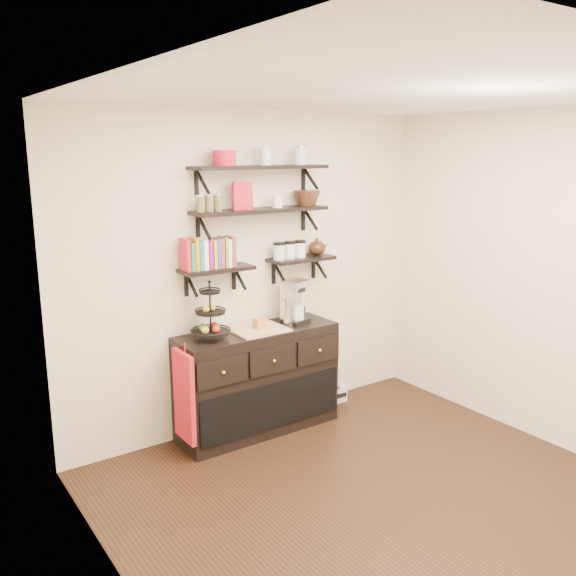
# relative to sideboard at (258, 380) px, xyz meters

# --- Properties ---
(floor) EXTENTS (3.50, 3.50, 0.00)m
(floor) POSITION_rel_sideboard_xyz_m (0.11, -1.51, -0.45)
(floor) COLOR black
(floor) RESTS_ON ground
(ceiling) EXTENTS (3.50, 3.50, 0.02)m
(ceiling) POSITION_rel_sideboard_xyz_m (0.11, -1.51, 2.25)
(ceiling) COLOR white
(ceiling) RESTS_ON back_wall
(back_wall) EXTENTS (3.50, 0.02, 2.70)m
(back_wall) POSITION_rel_sideboard_xyz_m (0.11, 0.24, 0.90)
(back_wall) COLOR beige
(back_wall) RESTS_ON ground
(left_wall) EXTENTS (0.02, 3.50, 2.70)m
(left_wall) POSITION_rel_sideboard_xyz_m (-1.64, -1.51, 0.90)
(left_wall) COLOR beige
(left_wall) RESTS_ON ground
(right_wall) EXTENTS (0.02, 3.50, 2.70)m
(right_wall) POSITION_rel_sideboard_xyz_m (1.86, -1.51, 0.90)
(right_wall) COLOR beige
(right_wall) RESTS_ON ground
(shelf_top) EXTENTS (1.20, 0.27, 0.23)m
(shelf_top) POSITION_rel_sideboard_xyz_m (0.11, 0.10, 1.78)
(shelf_top) COLOR black
(shelf_top) RESTS_ON back_wall
(shelf_mid) EXTENTS (1.20, 0.27, 0.23)m
(shelf_mid) POSITION_rel_sideboard_xyz_m (0.11, 0.10, 1.43)
(shelf_mid) COLOR black
(shelf_mid) RESTS_ON back_wall
(shelf_low_left) EXTENTS (0.60, 0.25, 0.23)m
(shelf_low_left) POSITION_rel_sideboard_xyz_m (-0.31, 0.12, 0.98)
(shelf_low_left) COLOR black
(shelf_low_left) RESTS_ON back_wall
(shelf_low_right) EXTENTS (0.60, 0.25, 0.23)m
(shelf_low_right) POSITION_rel_sideboard_xyz_m (0.53, 0.12, 0.98)
(shelf_low_right) COLOR black
(shelf_low_right) RESTS_ON back_wall
(cookbooks) EXTENTS (0.43, 0.15, 0.26)m
(cookbooks) POSITION_rel_sideboard_xyz_m (-0.36, 0.12, 1.11)
(cookbooks) COLOR red
(cookbooks) RESTS_ON shelf_low_left
(glass_canisters) EXTENTS (0.32, 0.10, 0.13)m
(glass_canisters) POSITION_rel_sideboard_xyz_m (0.41, 0.12, 1.06)
(glass_canisters) COLOR silver
(glass_canisters) RESTS_ON shelf_low_right
(sideboard) EXTENTS (1.40, 0.50, 0.92)m
(sideboard) POSITION_rel_sideboard_xyz_m (0.00, 0.00, 0.00)
(sideboard) COLOR black
(sideboard) RESTS_ON floor
(fruit_stand) EXTENTS (0.31, 0.31, 0.46)m
(fruit_stand) POSITION_rel_sideboard_xyz_m (-0.43, 0.00, 0.60)
(fruit_stand) COLOR black
(fruit_stand) RESTS_ON sideboard
(candle) EXTENTS (0.08, 0.08, 0.08)m
(candle) POSITION_rel_sideboard_xyz_m (0.02, 0.00, 0.50)
(candle) COLOR #BA6A2B
(candle) RESTS_ON sideboard
(coffee_maker) EXTENTS (0.25, 0.25, 0.38)m
(coffee_maker) POSITION_rel_sideboard_xyz_m (0.39, 0.03, 0.63)
(coffee_maker) COLOR black
(coffee_maker) RESTS_ON sideboard
(thermal_carafe) EXTENTS (0.11, 0.11, 0.22)m
(thermal_carafe) POSITION_rel_sideboard_xyz_m (0.32, -0.02, 0.56)
(thermal_carafe) COLOR silver
(thermal_carafe) RESTS_ON sideboard
(apron) EXTENTS (0.04, 0.31, 0.72)m
(apron) POSITION_rel_sideboard_xyz_m (-0.73, -0.10, 0.06)
(apron) COLOR maroon
(apron) RESTS_ON sideboard
(radio) EXTENTS (0.31, 0.21, 0.18)m
(radio) POSITION_rel_sideboard_xyz_m (0.88, 0.10, -0.36)
(radio) COLOR silver
(radio) RESTS_ON floor
(recipe_box) EXTENTS (0.17, 0.10, 0.22)m
(recipe_box) POSITION_rel_sideboard_xyz_m (-0.06, 0.10, 1.56)
(recipe_box) COLOR red
(recipe_box) RESTS_ON shelf_mid
(walnut_bowl) EXTENTS (0.24, 0.24, 0.13)m
(walnut_bowl) POSITION_rel_sideboard_xyz_m (0.58, 0.10, 1.51)
(walnut_bowl) COLOR black
(walnut_bowl) RESTS_ON shelf_mid
(ramekins) EXTENTS (0.09, 0.09, 0.10)m
(ramekins) POSITION_rel_sideboard_xyz_m (0.27, 0.10, 1.50)
(ramekins) COLOR white
(ramekins) RESTS_ON shelf_mid
(teapot) EXTENTS (0.24, 0.20, 0.16)m
(teapot) POSITION_rel_sideboard_xyz_m (0.71, 0.12, 1.08)
(teapot) COLOR #321D0F
(teapot) RESTS_ON shelf_low_right
(red_pot) EXTENTS (0.18, 0.18, 0.12)m
(red_pot) POSITION_rel_sideboard_xyz_m (-0.22, 0.10, 1.86)
(red_pot) COLOR red
(red_pot) RESTS_ON shelf_top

